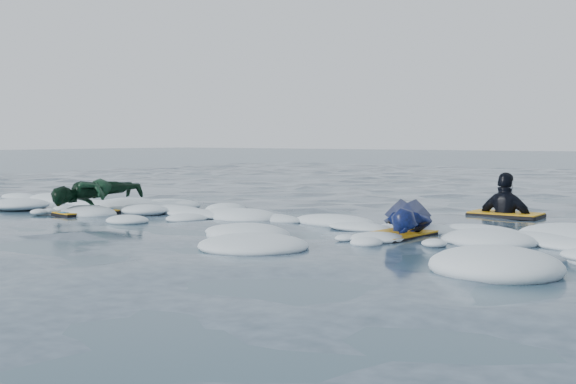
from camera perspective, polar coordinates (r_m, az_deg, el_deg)
name	(u,v)px	position (r m, az deg, el deg)	size (l,w,h in m)	color
ground	(206,234)	(8.53, -6.49, -3.34)	(120.00, 120.00, 0.00)	#1B2F42
foam_band	(261,226)	(9.31, -2.14, -2.68)	(12.00, 3.10, 0.30)	white
prone_woman_unit	(406,219)	(8.31, 9.33, -2.16)	(1.16, 1.63, 0.40)	black
prone_child_unit	(97,196)	(11.03, -14.88, -0.34)	(0.97, 1.45, 0.52)	black
waiting_rider_unit	(505,224)	(10.72, 16.80, -2.44)	(1.00, 0.56, 1.50)	black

